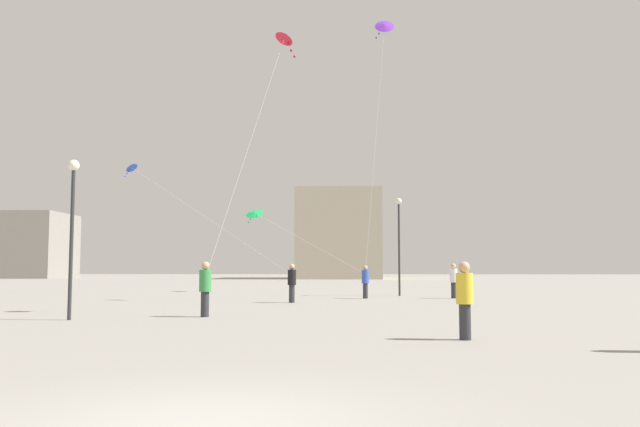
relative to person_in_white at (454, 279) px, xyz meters
name	(u,v)px	position (x,y,z in m)	size (l,w,h in m)	color
ground_plane	(201,424)	(-6.82, -28.54, -1.02)	(300.00, 300.00, 0.00)	gray
person_in_white	(454,279)	(0.00, 0.00, 0.00)	(0.40, 0.40, 1.85)	#2D2D33
person_in_blue	(365,280)	(-4.71, -0.40, -0.05)	(0.38, 0.38, 1.76)	#2D2D33
person_in_black	(292,281)	(-8.21, -4.81, -0.02)	(0.39, 0.39, 1.81)	#2D2D33
person_in_yellow	(465,297)	(-2.71, -20.25, -0.04)	(0.39, 0.39, 1.78)	#2D2D33
person_in_green	(205,286)	(-10.24, -13.72, -0.01)	(0.40, 0.40, 1.84)	#2D2D33
kite_crimson_diamond	(283,44)	(-7.85, -12.03, 8.85)	(2.92, 2.21, 9.03)	red
kite_emerald_diamond	(255,214)	(-12.04, 8.50, 4.27)	(8.07, 9.60, 4.42)	green
kite_violet_diamond	(384,29)	(-3.75, -3.51, 12.50)	(1.48, 3.49, 12.83)	purple
kite_cobalt_diamond	(135,170)	(-20.21, 7.86, 7.23)	(12.87, 13.61, 7.49)	blue
building_centre_hall	(339,235)	(-7.82, 62.05, 5.38)	(12.42, 16.58, 12.79)	#B2A893
lamppost_east	(399,231)	(-2.69, 2.85, 2.73)	(0.36, 0.36, 5.69)	#2D2D30
lamppost_west	(72,212)	(-14.20, -15.24, 2.38)	(0.36, 0.36, 5.08)	#2D2D30
handbag_beside_flyer	(460,296)	(0.35, 0.10, -0.90)	(0.32, 0.14, 0.24)	black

